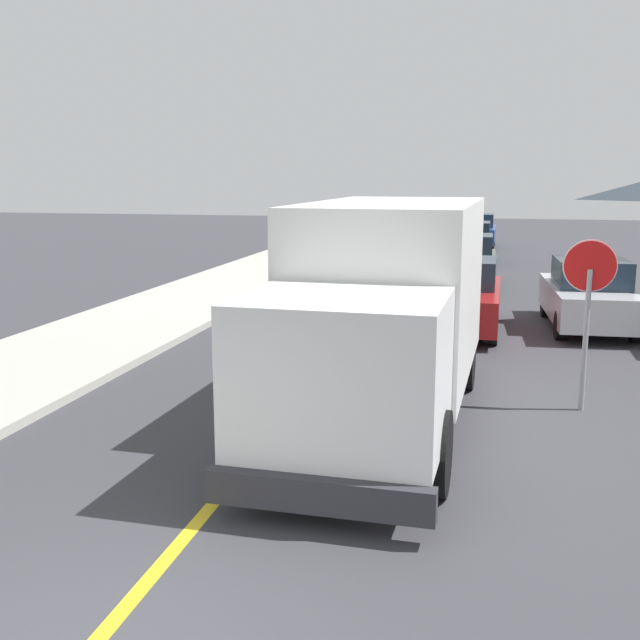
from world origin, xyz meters
name	(u,v)px	position (x,y,z in m)	size (l,w,h in m)	color
centre_line_yellow	(337,358)	(0.00, 10.00, 0.00)	(0.16, 56.00, 0.01)	gold
box_truck	(385,303)	(1.44, 6.41, 1.77)	(2.66, 7.26, 3.20)	silver
parked_car_near	(460,297)	(2.25, 13.36, 0.79)	(1.87, 4.43, 1.67)	maroon
parked_car_mid	(467,262)	(2.16, 20.66, 0.79)	(1.80, 4.40, 1.67)	#4C564C
parked_car_far	(470,243)	(2.04, 27.50, 0.79)	(1.82, 4.41, 1.67)	black
parked_car_furthest	(477,232)	(2.19, 34.15, 0.79)	(1.88, 4.43, 1.67)	#2D4793
parked_van_across	(589,296)	(5.20, 14.21, 0.79)	(2.00, 4.48, 1.67)	#B7B7BC
stop_sign	(588,292)	(4.38, 7.55, 1.86)	(0.80, 0.10, 2.65)	gray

